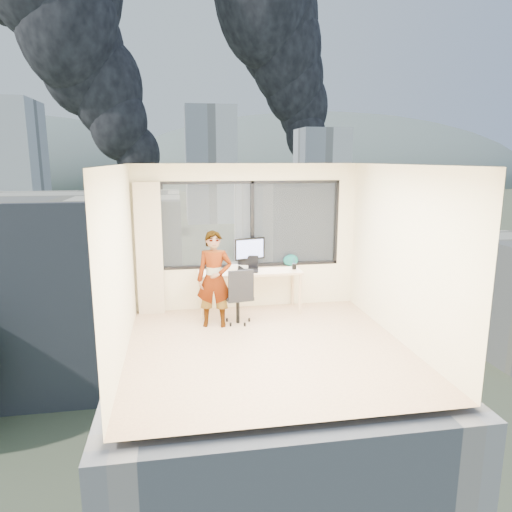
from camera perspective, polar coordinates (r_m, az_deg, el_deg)
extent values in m
cube|color=#DAB98D|center=(6.85, 1.43, -11.17)|extent=(4.00, 4.00, 0.01)
cube|color=white|center=(6.31, 1.56, 11.12)|extent=(4.00, 4.00, 0.01)
cube|color=#F2E8BB|center=(4.58, 6.36, -5.78)|extent=(4.00, 0.01, 2.60)
cube|color=#F2E8BB|center=(6.39, -16.41, -1.12)|extent=(0.01, 4.00, 2.60)
cube|color=#F2E8BB|center=(7.11, 17.51, 0.11)|extent=(0.01, 4.00, 2.60)
cube|color=beige|center=(8.23, -12.95, 0.83)|extent=(0.45, 0.14, 2.30)
cube|color=beige|center=(8.27, -0.77, -4.33)|extent=(1.80, 0.60, 0.75)
imported|color=#2D2D33|center=(7.50, -5.12, -2.85)|extent=(0.63, 0.46, 1.56)
cube|color=white|center=(8.38, -1.98, -1.17)|extent=(0.42, 0.38, 0.08)
cube|color=black|center=(8.06, -0.11, -1.95)|extent=(0.11, 0.06, 0.01)
cylinder|color=black|center=(8.30, 4.70, -1.28)|extent=(0.09, 0.09, 0.10)
ellipsoid|color=#0D504B|center=(8.54, 4.28, -0.52)|extent=(0.30, 0.19, 0.21)
cube|color=#515B3D|center=(127.29, -9.07, 4.18)|extent=(400.00, 400.00, 0.04)
cube|color=beige|center=(38.26, -21.10, -3.61)|extent=(16.00, 12.00, 14.00)
cube|color=white|center=(46.93, 6.86, 1.12)|extent=(14.00, 13.00, 16.00)
cube|color=silver|center=(106.71, -28.51, 9.01)|extent=(14.00, 14.00, 28.00)
cube|color=silver|center=(126.54, -5.60, 11.04)|extent=(13.00, 13.00, 30.00)
cube|color=silver|center=(153.37, 8.00, 10.37)|extent=(15.00, 15.00, 26.00)
ellipsoid|color=slate|center=(341.94, 7.65, 8.96)|extent=(300.00, 220.00, 96.00)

